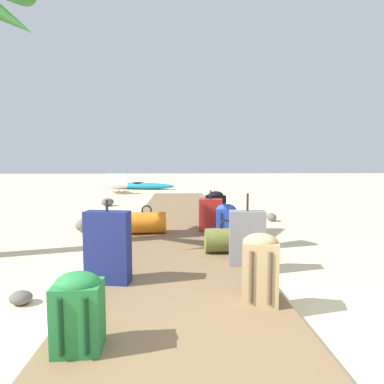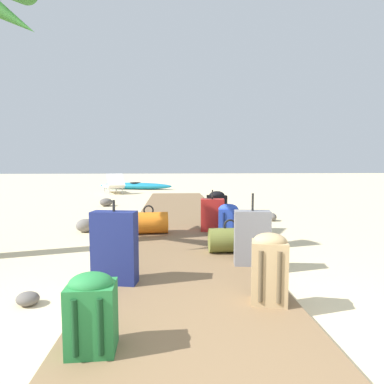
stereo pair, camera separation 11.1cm
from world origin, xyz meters
name	(u,v)px [view 2 (the right image)]	position (x,y,z in m)	size (l,w,h in m)	color
ground_plane	(181,233)	(0.00, 4.24, 0.00)	(60.00, 60.00, 0.00)	beige
boardwalk	(179,220)	(0.00, 5.30, 0.04)	(1.71, 10.60, 0.08)	brown
suitcase_grey	(252,238)	(0.72, 2.22, 0.38)	(0.40, 0.22, 0.78)	slate
backpack_tan	(269,267)	(0.62, 1.24, 0.37)	(0.31, 0.26, 0.56)	tan
suitcase_navy	(115,248)	(-0.66, 1.75, 0.41)	(0.43, 0.23, 0.77)	navy
duffel_bag_orange	(149,223)	(-0.51, 3.86, 0.25)	(0.62, 0.37, 0.45)	orange
backpack_green	(92,310)	(-0.61, 0.65, 0.33)	(0.28, 0.25, 0.47)	#237538
suitcase_red	(212,215)	(0.51, 4.00, 0.34)	(0.39, 0.24, 0.67)	red
backpack_blue	(228,219)	(0.70, 3.57, 0.34)	(0.32, 0.26, 0.49)	#2847B7
duffel_bag_olive	(230,240)	(0.57, 2.72, 0.23)	(0.52, 0.30, 0.41)	olive
backpack_black	(217,207)	(0.64, 4.46, 0.40)	(0.35, 0.32, 0.61)	black
lounge_chair	(114,185)	(-2.43, 11.58, 0.33)	(1.12, 1.67, 0.77)	white
kayak	(135,186)	(-1.80, 13.45, 0.15)	(3.40, 1.45, 0.31)	teal
rock_left_far	(106,202)	(-1.95, 7.76, 0.11)	(0.35, 0.33, 0.22)	#5B5651
rock_right_mid	(272,217)	(1.88, 5.27, 0.08)	(0.24, 0.18, 0.17)	#5B5651
rock_left_mid	(85,225)	(-1.63, 4.40, 0.11)	(0.32, 0.26, 0.23)	slate
rock_left_near	(28,299)	(-1.34, 1.50, 0.06)	(0.19, 0.17, 0.11)	#5B5651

